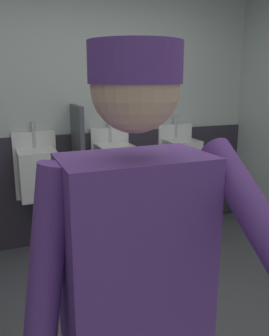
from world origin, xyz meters
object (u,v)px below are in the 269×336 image
(urinal_middle, at_px, (114,166))
(person, at_px, (136,298))
(urinal_left, at_px, (38,173))
(urinal_right, at_px, (180,160))

(urinal_middle, height_order, person, person)
(urinal_left, relative_size, urinal_right, 1.00)
(urinal_right, bearing_deg, person, -121.40)
(urinal_middle, relative_size, person, 0.72)
(urinal_middle, height_order, urinal_right, same)
(urinal_right, relative_size, person, 0.72)
(urinal_left, xyz_separation_m, urinal_right, (1.50, 0.00, 0.00))
(urinal_left, relative_size, urinal_middle, 1.00)
(urinal_left, height_order, urinal_right, same)
(urinal_left, distance_m, person, 2.51)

